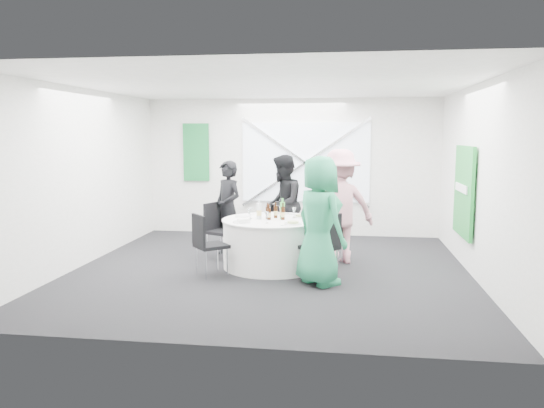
# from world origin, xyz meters

# --- Properties ---
(floor) EXTENTS (6.00, 6.00, 0.00)m
(floor) POSITION_xyz_m (0.00, 0.00, 0.00)
(floor) COLOR black
(floor) RESTS_ON ground
(ceiling) EXTENTS (6.00, 6.00, 0.00)m
(ceiling) POSITION_xyz_m (0.00, 0.00, 2.80)
(ceiling) COLOR silver
(ceiling) RESTS_ON wall_back
(wall_back) EXTENTS (6.00, 0.00, 6.00)m
(wall_back) POSITION_xyz_m (0.00, 3.00, 1.40)
(wall_back) COLOR silver
(wall_back) RESTS_ON floor
(wall_front) EXTENTS (6.00, 0.00, 6.00)m
(wall_front) POSITION_xyz_m (0.00, -3.00, 1.40)
(wall_front) COLOR silver
(wall_front) RESTS_ON floor
(wall_left) EXTENTS (0.00, 6.00, 6.00)m
(wall_left) POSITION_xyz_m (-3.00, 0.00, 1.40)
(wall_left) COLOR silver
(wall_left) RESTS_ON floor
(wall_right) EXTENTS (0.00, 6.00, 6.00)m
(wall_right) POSITION_xyz_m (3.00, 0.00, 1.40)
(wall_right) COLOR silver
(wall_right) RESTS_ON floor
(window_panel) EXTENTS (2.60, 0.03, 1.60)m
(window_panel) POSITION_xyz_m (0.30, 2.96, 1.50)
(window_panel) COLOR silver
(window_panel) RESTS_ON wall_back
(window_brace_a) EXTENTS (2.63, 0.05, 1.84)m
(window_brace_a) POSITION_xyz_m (0.30, 2.92, 1.50)
(window_brace_a) COLOR silver
(window_brace_a) RESTS_ON window_panel
(window_brace_b) EXTENTS (2.63, 0.05, 1.84)m
(window_brace_b) POSITION_xyz_m (0.30, 2.92, 1.50)
(window_brace_b) COLOR silver
(window_brace_b) RESTS_ON window_panel
(green_banner) EXTENTS (0.55, 0.04, 1.20)m
(green_banner) POSITION_xyz_m (-2.00, 2.95, 1.70)
(green_banner) COLOR #13602A
(green_banner) RESTS_ON wall_back
(green_sign) EXTENTS (0.05, 1.20, 1.40)m
(green_sign) POSITION_xyz_m (2.94, 0.60, 1.20)
(green_sign) COLOR #18862C
(green_sign) RESTS_ON wall_right
(banquet_table) EXTENTS (1.56, 1.56, 0.76)m
(banquet_table) POSITION_xyz_m (0.00, 0.20, 0.38)
(banquet_table) COLOR silver
(banquet_table) RESTS_ON floor
(chair_back) EXTENTS (0.39, 0.39, 0.83)m
(chair_back) POSITION_xyz_m (-0.03, 1.34, 0.48)
(chair_back) COLOR black
(chair_back) RESTS_ON floor
(chair_back_left) EXTENTS (0.57, 0.57, 0.93)m
(chair_back_left) POSITION_xyz_m (-0.99, 0.68, 0.55)
(chair_back_left) COLOR black
(chair_back_left) RESTS_ON floor
(chair_back_right) EXTENTS (0.53, 0.53, 0.86)m
(chair_back_right) POSITION_xyz_m (0.95, 0.69, 0.50)
(chair_back_right) COLOR black
(chair_back_right) RESTS_ON floor
(chair_front_right) EXTENTS (0.62, 0.62, 0.97)m
(chair_front_right) POSITION_xyz_m (0.84, -0.49, 0.57)
(chair_front_right) COLOR black
(chair_front_right) RESTS_ON floor
(chair_front_left) EXTENTS (0.60, 0.59, 0.93)m
(chair_front_left) POSITION_xyz_m (-0.87, -0.51, 0.54)
(chair_front_left) COLOR black
(chair_front_left) RESTS_ON floor
(person_man_back_left) EXTENTS (0.71, 0.68, 1.63)m
(person_man_back_left) POSITION_xyz_m (-0.87, 0.93, 0.82)
(person_man_back_left) COLOR black
(person_man_back_left) RESTS_ON floor
(person_man_back) EXTENTS (0.49, 0.86, 1.73)m
(person_man_back) POSITION_xyz_m (0.04, 1.26, 0.86)
(person_man_back) COLOR black
(person_man_back) RESTS_ON floor
(person_woman_pink) EXTENTS (1.31, 0.97, 1.84)m
(person_woman_pink) POSITION_xyz_m (1.04, 0.63, 0.92)
(person_woman_pink) COLOR #CD8492
(person_woman_pink) RESTS_ON floor
(person_woman_green) EXTENTS (1.01, 1.03, 1.79)m
(person_woman_green) POSITION_xyz_m (0.78, -0.66, 0.89)
(person_woman_green) COLOR #268B5C
(person_woman_green) RESTS_ON floor
(plate_back) EXTENTS (0.25, 0.25, 0.01)m
(plate_back) POSITION_xyz_m (0.09, 0.76, 0.77)
(plate_back) COLOR white
(plate_back) RESTS_ON banquet_table
(plate_back_left) EXTENTS (0.25, 0.25, 0.01)m
(plate_back_left) POSITION_xyz_m (-0.50, 0.41, 0.77)
(plate_back_left) COLOR white
(plate_back_left) RESTS_ON banquet_table
(plate_back_right) EXTENTS (0.26, 0.26, 0.04)m
(plate_back_right) POSITION_xyz_m (0.43, 0.48, 0.78)
(plate_back_right) COLOR white
(plate_back_right) RESTS_ON banquet_table
(plate_front_right) EXTENTS (0.26, 0.26, 0.04)m
(plate_front_right) POSITION_xyz_m (0.37, -0.20, 0.78)
(plate_front_right) COLOR white
(plate_front_right) RESTS_ON banquet_table
(plate_front_left) EXTENTS (0.27, 0.27, 0.01)m
(plate_front_left) POSITION_xyz_m (-0.41, -0.16, 0.77)
(plate_front_left) COLOR white
(plate_front_left) RESTS_ON banquet_table
(napkin) EXTENTS (0.20, 0.19, 0.05)m
(napkin) POSITION_xyz_m (-0.37, -0.21, 0.80)
(napkin) COLOR silver
(napkin) RESTS_ON plate_front_left
(beer_bottle_a) EXTENTS (0.06, 0.06, 0.26)m
(beer_bottle_a) POSITION_xyz_m (-0.07, 0.21, 0.86)
(beer_bottle_a) COLOR #3A1A0A
(beer_bottle_a) RESTS_ON banquet_table
(beer_bottle_b) EXTENTS (0.06, 0.06, 0.26)m
(beer_bottle_b) POSITION_xyz_m (0.04, 0.34, 0.86)
(beer_bottle_b) COLOR #3A1A0A
(beer_bottle_b) RESTS_ON banquet_table
(beer_bottle_c) EXTENTS (0.06, 0.06, 0.27)m
(beer_bottle_c) POSITION_xyz_m (0.18, 0.17, 0.86)
(beer_bottle_c) COLOR #3A1A0A
(beer_bottle_c) RESTS_ON banquet_table
(beer_bottle_d) EXTENTS (0.06, 0.06, 0.25)m
(beer_bottle_d) POSITION_xyz_m (-0.04, 0.14, 0.85)
(beer_bottle_d) COLOR #3A1A0A
(beer_bottle_d) RESTS_ON banquet_table
(green_water_bottle) EXTENTS (0.08, 0.08, 0.33)m
(green_water_bottle) POSITION_xyz_m (0.16, 0.22, 0.89)
(green_water_bottle) COLOR green
(green_water_bottle) RESTS_ON banquet_table
(clear_water_bottle) EXTENTS (0.08, 0.08, 0.31)m
(clear_water_bottle) POSITION_xyz_m (-0.20, 0.19, 0.88)
(clear_water_bottle) COLOR silver
(clear_water_bottle) RESTS_ON banquet_table
(wine_glass_a) EXTENTS (0.07, 0.07, 0.17)m
(wine_glass_a) POSITION_xyz_m (0.33, 0.38, 0.88)
(wine_glass_a) COLOR white
(wine_glass_a) RESTS_ON banquet_table
(wine_glass_b) EXTENTS (0.07, 0.07, 0.17)m
(wine_glass_b) POSITION_xyz_m (-0.34, 0.11, 0.88)
(wine_glass_b) COLOR white
(wine_glass_b) RESTS_ON banquet_table
(wine_glass_c) EXTENTS (0.07, 0.07, 0.17)m
(wine_glass_c) POSITION_xyz_m (-0.34, 0.23, 0.88)
(wine_glass_c) COLOR white
(wine_glass_c) RESTS_ON banquet_table
(wine_glass_d) EXTENTS (0.07, 0.07, 0.17)m
(wine_glass_d) POSITION_xyz_m (0.09, 0.54, 0.88)
(wine_glass_d) COLOR white
(wine_glass_d) RESTS_ON banquet_table
(wine_glass_e) EXTENTS (0.07, 0.07, 0.17)m
(wine_glass_e) POSITION_xyz_m (-0.02, -0.17, 0.88)
(wine_glass_e) COLOR white
(wine_glass_e) RESTS_ON banquet_table
(fork_a) EXTENTS (0.15, 0.03, 0.01)m
(fork_a) POSITION_xyz_m (0.21, 0.73, 0.76)
(fork_a) COLOR silver
(fork_a) RESTS_ON banquet_table
(knife_a) EXTENTS (0.15, 0.02, 0.01)m
(knife_a) POSITION_xyz_m (-0.18, 0.75, 0.76)
(knife_a) COLOR silver
(knife_a) RESTS_ON banquet_table
(fork_b) EXTENTS (0.09, 0.14, 0.01)m
(fork_b) POSITION_xyz_m (-0.39, 0.62, 0.76)
(fork_b) COLOR silver
(fork_b) RESTS_ON banquet_table
(knife_b) EXTENTS (0.09, 0.14, 0.01)m
(knife_b) POSITION_xyz_m (-0.56, 0.33, 0.76)
(knife_b) COLOR silver
(knife_b) RESTS_ON banquet_table
(fork_c) EXTENTS (0.10, 0.13, 0.01)m
(fork_c) POSITION_xyz_m (0.55, 0.37, 0.76)
(fork_c) COLOR silver
(fork_c) RESTS_ON banquet_table
(knife_c) EXTENTS (0.10, 0.13, 0.01)m
(knife_c) POSITION_xyz_m (0.36, 0.65, 0.76)
(knife_c) COLOR silver
(knife_c) RESTS_ON banquet_table
(fork_d) EXTENTS (0.12, 0.12, 0.01)m
(fork_d) POSITION_xyz_m (0.26, -0.31, 0.76)
(fork_d) COLOR silver
(fork_d) RESTS_ON banquet_table
(knife_d) EXTENTS (0.10, 0.13, 0.01)m
(knife_d) POSITION_xyz_m (0.54, 0.00, 0.76)
(knife_d) COLOR silver
(knife_d) RESTS_ON banquet_table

